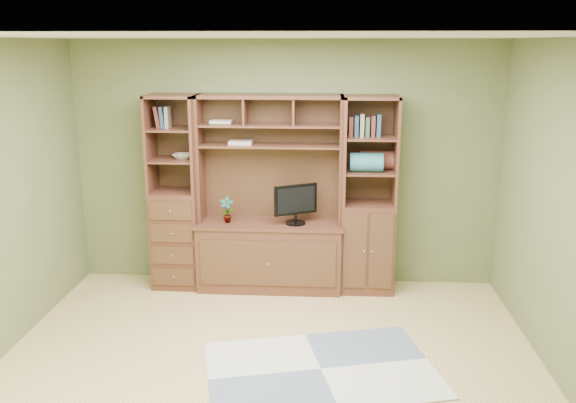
# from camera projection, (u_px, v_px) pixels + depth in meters

# --- Properties ---
(room) EXTENTS (4.60, 4.10, 2.64)m
(room) POSITION_uv_depth(u_px,v_px,m) (267.00, 216.00, 4.56)
(room) COLOR #D7B471
(room) RESTS_ON ground
(center_hutch) EXTENTS (1.54, 0.53, 2.05)m
(center_hutch) POSITION_uv_depth(u_px,v_px,m) (269.00, 195.00, 6.32)
(center_hutch) COLOR #532C1D
(center_hutch) RESTS_ON ground
(left_tower) EXTENTS (0.50, 0.45, 2.05)m
(left_tower) POSITION_uv_depth(u_px,v_px,m) (175.00, 193.00, 6.42)
(left_tower) COLOR #532C1D
(left_tower) RESTS_ON ground
(right_tower) EXTENTS (0.55, 0.45, 2.05)m
(right_tower) POSITION_uv_depth(u_px,v_px,m) (368.00, 196.00, 6.29)
(right_tower) COLOR #532C1D
(right_tower) RESTS_ON ground
(rug) EXTENTS (2.05, 1.61, 0.01)m
(rug) POSITION_uv_depth(u_px,v_px,m) (321.00, 369.00, 4.91)
(rug) COLOR #A4A9A9
(rug) RESTS_ON ground
(monitor) EXTENTS (0.51, 0.40, 0.58)m
(monitor) POSITION_uv_depth(u_px,v_px,m) (296.00, 197.00, 6.27)
(monitor) COLOR black
(monitor) RESTS_ON center_hutch
(orchid) EXTENTS (0.14, 0.10, 0.27)m
(orchid) POSITION_uv_depth(u_px,v_px,m) (227.00, 210.00, 6.35)
(orchid) COLOR #AF453B
(orchid) RESTS_ON center_hutch
(magazines) EXTENTS (0.24, 0.17, 0.04)m
(magazines) POSITION_uv_depth(u_px,v_px,m) (241.00, 142.00, 6.29)
(magazines) COLOR beige
(magazines) RESTS_ON center_hutch
(bowl) EXTENTS (0.21, 0.21, 0.05)m
(bowl) POSITION_uv_depth(u_px,v_px,m) (183.00, 156.00, 6.31)
(bowl) COLOR beige
(bowl) RESTS_ON left_tower
(blanket_teal) EXTENTS (0.33, 0.19, 0.19)m
(blanket_teal) POSITION_uv_depth(u_px,v_px,m) (366.00, 162.00, 6.15)
(blanket_teal) COLOR #2E757A
(blanket_teal) RESTS_ON right_tower
(blanket_red) EXTENTS (0.35, 0.19, 0.19)m
(blanket_red) POSITION_uv_depth(u_px,v_px,m) (376.00, 160.00, 6.27)
(blanket_red) COLOR brown
(blanket_red) RESTS_ON right_tower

